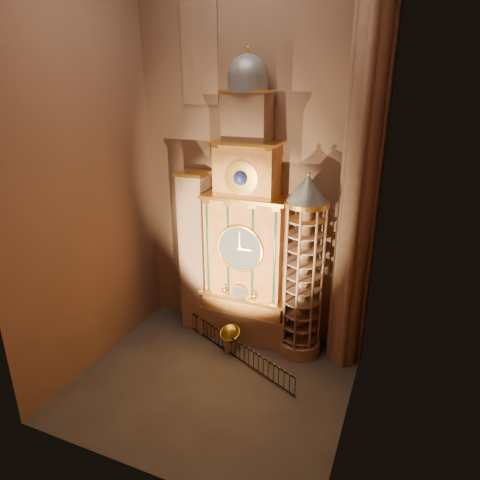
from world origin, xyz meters
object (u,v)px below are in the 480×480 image
at_px(astronomical_clock, 247,237).
at_px(iron_railing, 238,350).
at_px(stair_turret, 303,270).
at_px(celestial_globe, 230,336).
at_px(portrait_tower, 196,252).

distance_m(astronomical_clock, iron_railing, 6.56).
relative_size(stair_turret, iron_railing, 1.37).
relative_size(astronomical_clock, iron_railing, 2.12).
distance_m(astronomical_clock, celestial_globe, 5.93).
height_order(celestial_globe, iron_railing, celestial_globe).
distance_m(portrait_tower, celestial_globe, 5.48).
relative_size(portrait_tower, celestial_globe, 5.77).
bearing_deg(iron_railing, celestial_globe, 141.32).
height_order(astronomical_clock, portrait_tower, astronomical_clock).
xyz_separation_m(astronomical_clock, iron_railing, (0.47, -2.47, -6.06)).
height_order(astronomical_clock, celestial_globe, astronomical_clock).
bearing_deg(stair_turret, iron_railing, -143.94).
xyz_separation_m(portrait_tower, celestial_globe, (3.12, -1.89, -4.09)).
relative_size(stair_turret, celestial_globe, 6.11).
height_order(stair_turret, celestial_globe, stair_turret).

